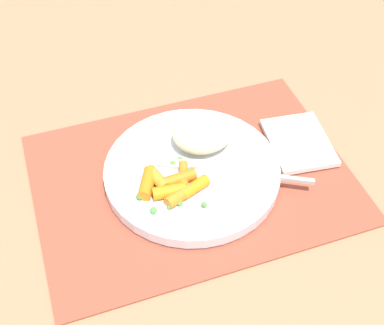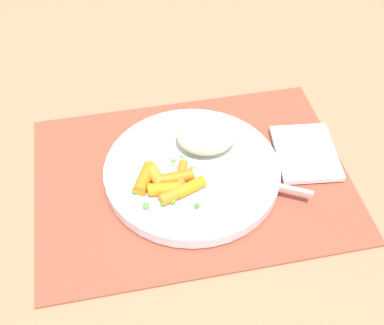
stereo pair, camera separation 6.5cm
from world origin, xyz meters
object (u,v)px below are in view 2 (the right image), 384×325
(plate, at_px, (192,172))
(napkin, at_px, (306,153))
(carrot_portion, at_px, (167,182))
(fork, at_px, (218,172))
(rice_mound, at_px, (207,134))

(plate, relative_size, napkin, 2.20)
(plate, bearing_deg, carrot_portion, 34.25)
(fork, bearing_deg, plate, -29.08)
(plate, height_order, fork, fork)
(carrot_portion, relative_size, fork, 0.51)
(plate, relative_size, rice_mound, 2.85)
(napkin, bearing_deg, fork, 10.61)
(plate, bearing_deg, napkin, -177.51)
(carrot_portion, bearing_deg, plate, -145.75)
(napkin, bearing_deg, carrot_portion, 9.25)
(rice_mound, bearing_deg, carrot_portion, 44.27)
(fork, bearing_deg, rice_mound, -86.52)
(carrot_portion, xyz_separation_m, fork, (-0.07, -0.01, -0.01))
(plate, height_order, napkin, plate)
(plate, xyz_separation_m, carrot_portion, (0.04, 0.03, 0.02))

